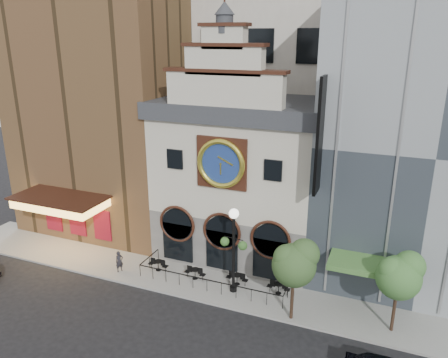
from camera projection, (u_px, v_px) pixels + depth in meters
ground at (200, 303)px, 28.82m from camera, size 120.00×120.00×0.00m
sidewalk at (214, 283)px, 31.00m from camera, size 44.00×5.00×0.15m
clock_building at (241, 173)px, 33.60m from camera, size 12.60×8.78×18.65m
theater_building at (111, 85)px, 38.24m from camera, size 14.00×15.60×25.00m
retail_building at (431, 138)px, 29.80m from camera, size 14.00×14.40×20.00m
cafe_railing at (214, 276)px, 30.83m from camera, size 10.60×2.60×0.90m
bistro_0 at (158, 265)px, 32.35m from camera, size 1.58×0.68×0.90m
bistro_1 at (195, 273)px, 31.23m from camera, size 1.58×0.68×0.90m
bistro_2 at (237, 278)px, 30.52m from camera, size 1.58×0.68×0.90m
bistro_3 at (279, 287)px, 29.43m from camera, size 1.58×0.68×0.90m
pedestrian at (119, 261)px, 32.12m from camera, size 0.63×0.70×1.60m
lamppost at (234, 241)px, 28.71m from camera, size 1.93×0.74×6.06m
tree_left at (295, 262)px, 25.83m from camera, size 2.75×2.65×5.30m
tree_right at (400, 274)px, 24.75m from camera, size 2.66×2.56×5.12m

